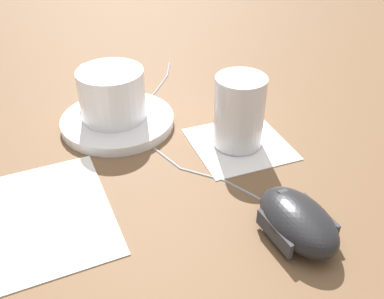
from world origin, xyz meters
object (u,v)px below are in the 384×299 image
(saucer, at_px, (118,121))
(drinking_glass, at_px, (239,111))
(coffee_cup, at_px, (111,93))
(computer_mouse, at_px, (298,221))

(saucer, distance_m, drinking_glass, 0.17)
(saucer, distance_m, coffee_cup, 0.04)
(drinking_glass, bearing_deg, computer_mouse, 110.75)
(saucer, xyz_separation_m, coffee_cup, (0.01, -0.00, 0.04))
(computer_mouse, bearing_deg, saucer, -39.79)
(coffee_cup, distance_m, drinking_glass, 0.17)
(coffee_cup, xyz_separation_m, computer_mouse, (-0.22, 0.18, -0.03))
(computer_mouse, relative_size, drinking_glass, 1.25)
(saucer, relative_size, drinking_glass, 1.69)
(computer_mouse, distance_m, drinking_glass, 0.16)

